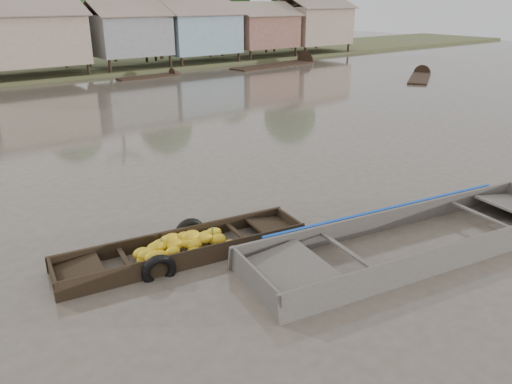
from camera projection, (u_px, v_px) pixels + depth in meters
ground at (285, 248)px, 11.20m from camera, size 120.00×120.00×0.00m
riverbank at (27, 30)px, 35.38m from camera, size 120.00×12.47×10.22m
banana_boat at (181, 250)px, 10.81m from camera, size 5.64×2.17×0.78m
viewer_boat at (420, 243)px, 11.26m from camera, size 8.76×3.67×0.68m
distant_boats at (121, 85)px, 32.08m from camera, size 47.63×15.80×0.35m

